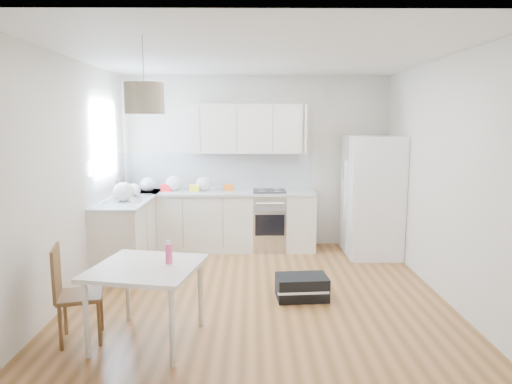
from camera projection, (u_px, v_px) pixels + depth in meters
floor at (258, 291)px, 5.40m from camera, size 4.20×4.20×0.00m
ceiling at (258, 55)px, 4.99m from camera, size 4.20×4.20×0.00m
wall_back at (256, 162)px, 7.27m from camera, size 4.20×0.00×4.20m
wall_left at (73, 178)px, 5.18m from camera, size 0.00×4.20×4.20m
wall_right at (441, 177)px, 5.22m from camera, size 0.00×4.20×4.20m
window_glassblock at (105, 139)px, 6.26m from camera, size 0.02×1.00×1.00m
cabinets_back at (218, 222)px, 7.11m from camera, size 3.00×0.60×0.88m
cabinets_left at (131, 231)px, 6.51m from camera, size 0.60×1.80×0.88m
counter_back at (217, 192)px, 7.04m from camera, size 3.02×0.64×0.04m
counter_left at (129, 199)px, 6.44m from camera, size 0.64×1.82×0.04m
backsplash_back at (219, 171)px, 7.28m from camera, size 3.00×0.01×0.58m
backsplash_left at (107, 177)px, 6.39m from camera, size 0.01×1.80×0.58m
upper_cabinets at (246, 129)px, 7.03m from camera, size 1.70×0.32×0.75m
range_oven at (269, 221)px, 7.12m from camera, size 0.50×0.61×0.88m
sink at (128, 199)px, 6.39m from camera, size 0.50×0.80×0.16m
refrigerator at (373, 196)px, 6.76m from camera, size 0.85×0.89×1.78m
dining_table at (146, 274)px, 4.07m from camera, size 1.06×1.06×0.71m
dining_chair at (80, 293)px, 4.12m from camera, size 0.46×0.46×0.89m
drink_bottle at (169, 252)px, 4.11m from camera, size 0.07×0.07×0.21m
gym_bag at (302, 287)px, 5.15m from camera, size 0.60×0.42×0.26m
pendant_lamp at (144, 98)px, 3.90m from camera, size 0.43×0.43×0.26m
grocery_bag_a at (148, 184)px, 7.01m from camera, size 0.24×0.20×0.22m
grocery_bag_b at (174, 183)px, 7.06m from camera, size 0.26×0.22×0.24m
grocery_bag_c at (204, 184)px, 7.07m from camera, size 0.24×0.21×0.22m
grocery_bag_d at (134, 190)px, 6.58m from camera, size 0.20×0.17×0.18m
grocery_bag_e at (124, 192)px, 6.16m from camera, size 0.28×0.24×0.25m
snack_orange at (229, 187)px, 7.09m from camera, size 0.15×0.09×0.10m
snack_yellow at (195, 188)px, 7.01m from camera, size 0.15×0.10×0.10m
snack_red at (166, 188)px, 7.03m from camera, size 0.16×0.10×0.11m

